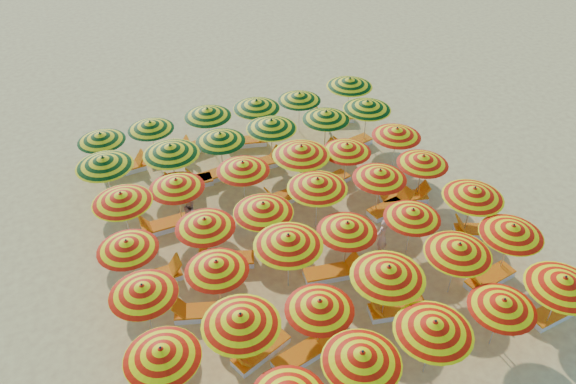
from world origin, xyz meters
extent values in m
plane|color=#F1D26B|center=(0.00, 0.00, 0.00)|extent=(120.00, 120.00, 0.00)
cylinder|color=silver|center=(-1.02, -6.23, 0.98)|extent=(0.04, 0.04, 1.95)
cone|color=orange|center=(-1.02, -6.23, 1.82)|extent=(1.97, 1.97, 0.37)
sphere|color=black|center=(-1.02, -6.23, 2.03)|extent=(0.07, 0.07, 0.07)
cylinder|color=silver|center=(1.03, -6.20, 1.00)|extent=(0.04, 0.04, 2.01)
cone|color=orange|center=(1.03, -6.20, 1.87)|extent=(2.28, 2.28, 0.38)
sphere|color=black|center=(1.03, -6.20, 2.09)|extent=(0.07, 0.07, 0.07)
cylinder|color=silver|center=(3.23, -6.18, 0.90)|extent=(0.03, 0.03, 1.80)
cone|color=orange|center=(3.23, -6.18, 1.68)|extent=(2.01, 2.01, 0.34)
sphere|color=black|center=(3.23, -6.18, 1.87)|extent=(0.06, 0.06, 0.06)
cylinder|color=silver|center=(5.08, -6.34, 0.99)|extent=(0.04, 0.04, 1.99)
cone|color=orange|center=(5.08, -6.34, 1.86)|extent=(2.17, 2.17, 0.38)
sphere|color=black|center=(5.08, -6.34, 2.07)|extent=(0.07, 0.07, 0.07)
cylinder|color=silver|center=(-5.32, -4.21, 0.95)|extent=(0.04, 0.04, 1.90)
cone|color=orange|center=(-5.32, -4.21, 1.77)|extent=(2.06, 2.06, 0.36)
sphere|color=black|center=(-5.32, -4.21, 1.98)|extent=(0.06, 0.06, 0.06)
cylinder|color=silver|center=(-3.28, -4.11, 1.02)|extent=(0.04, 0.04, 2.03)
cone|color=orange|center=(-3.28, -4.11, 1.90)|extent=(2.04, 2.04, 0.39)
sphere|color=black|center=(-3.28, -4.11, 2.12)|extent=(0.07, 0.07, 0.07)
cylinder|color=silver|center=(-1.21, -4.34, 0.92)|extent=(0.04, 0.04, 1.85)
cone|color=orange|center=(-1.21, -4.34, 1.72)|extent=(1.99, 1.99, 0.35)
sphere|color=black|center=(-1.21, -4.34, 1.93)|extent=(0.06, 0.06, 0.06)
cylinder|color=silver|center=(0.92, -4.20, 1.04)|extent=(0.04, 0.04, 2.08)
cone|color=orange|center=(0.92, -4.20, 1.94)|extent=(2.67, 2.67, 0.40)
sphere|color=black|center=(0.92, -4.20, 2.17)|extent=(0.07, 0.07, 0.07)
cylinder|color=silver|center=(3.32, -4.13, 0.98)|extent=(0.04, 0.04, 1.96)
cone|color=orange|center=(3.32, -4.13, 1.83)|extent=(2.34, 2.34, 0.37)
sphere|color=black|center=(3.32, -4.13, 2.05)|extent=(0.07, 0.07, 0.07)
cylinder|color=silver|center=(5.32, -4.08, 0.96)|extent=(0.04, 0.04, 1.92)
cone|color=orange|center=(5.32, -4.08, 1.80)|extent=(2.34, 2.34, 0.37)
sphere|color=black|center=(5.32, -4.08, 2.01)|extent=(0.06, 0.06, 0.06)
cylinder|color=silver|center=(-5.31, -2.01, 0.94)|extent=(0.04, 0.04, 1.88)
cone|color=orange|center=(-5.31, -2.01, 1.75)|extent=(2.50, 2.50, 0.36)
sphere|color=black|center=(-5.31, -2.01, 1.96)|extent=(0.06, 0.06, 0.06)
cylinder|color=silver|center=(-3.22, -1.90, 0.92)|extent=(0.03, 0.03, 1.83)
cone|color=orange|center=(-3.22, -1.90, 1.71)|extent=(2.08, 2.08, 0.35)
sphere|color=black|center=(-3.22, -1.90, 1.91)|extent=(0.06, 0.06, 0.06)
cylinder|color=silver|center=(-1.06, -1.95, 1.03)|extent=(0.04, 0.04, 2.06)
cone|color=orange|center=(-1.06, -1.95, 1.92)|extent=(2.17, 2.17, 0.39)
sphere|color=black|center=(-1.06, -1.95, 2.15)|extent=(0.07, 0.07, 0.07)
cylinder|color=silver|center=(0.89, -1.94, 0.93)|extent=(0.04, 0.04, 1.86)
cone|color=orange|center=(0.89, -1.94, 1.73)|extent=(2.15, 2.15, 0.35)
sphere|color=black|center=(0.89, -1.94, 1.94)|extent=(0.06, 0.06, 0.06)
cylinder|color=silver|center=(3.09, -2.15, 0.90)|extent=(0.03, 0.03, 1.80)
cone|color=orange|center=(3.09, -2.15, 1.68)|extent=(1.87, 1.87, 0.34)
sphere|color=black|center=(3.09, -2.15, 1.88)|extent=(0.06, 0.06, 0.06)
cylinder|color=silver|center=(5.35, -2.22, 1.00)|extent=(0.04, 0.04, 1.99)
cone|color=orange|center=(5.35, -2.22, 1.86)|extent=(2.22, 2.22, 0.38)
sphere|color=black|center=(5.35, -2.22, 2.08)|extent=(0.07, 0.07, 0.07)
cylinder|color=silver|center=(-5.37, -0.05, 0.91)|extent=(0.03, 0.03, 1.82)
cone|color=orange|center=(-5.37, -0.05, 1.70)|extent=(2.25, 2.25, 0.35)
sphere|color=black|center=(-5.37, -0.05, 1.89)|extent=(0.06, 0.06, 0.06)
cylinder|color=silver|center=(-3.01, -0.06, 0.93)|extent=(0.04, 0.04, 1.87)
cone|color=orange|center=(-3.01, -0.06, 1.74)|extent=(2.08, 2.08, 0.36)
sphere|color=black|center=(-3.01, -0.06, 1.95)|extent=(0.06, 0.06, 0.06)
cylinder|color=silver|center=(-1.13, -0.15, 0.96)|extent=(0.04, 0.04, 1.93)
cone|color=orange|center=(-1.13, -0.15, 1.80)|extent=(1.95, 1.95, 0.37)
sphere|color=black|center=(-1.13, -0.15, 2.01)|extent=(0.06, 0.06, 0.06)
cylinder|color=silver|center=(0.92, 0.20, 1.01)|extent=(0.04, 0.04, 2.02)
cone|color=orange|center=(0.92, 0.20, 1.89)|extent=(2.19, 2.19, 0.38)
sphere|color=black|center=(0.92, 0.20, 2.11)|extent=(0.07, 0.07, 0.07)
cylinder|color=silver|center=(3.18, -0.01, 0.93)|extent=(0.04, 0.04, 1.87)
cone|color=orange|center=(3.18, -0.01, 1.74)|extent=(1.90, 1.90, 0.36)
sphere|color=black|center=(3.18, -0.01, 1.95)|extent=(0.06, 0.06, 0.06)
cylinder|color=silver|center=(5.06, 0.17, 0.92)|extent=(0.03, 0.03, 1.83)
cone|color=orange|center=(5.06, 0.17, 1.71)|extent=(2.35, 2.35, 0.35)
sphere|color=black|center=(5.06, 0.17, 1.91)|extent=(0.06, 0.06, 0.06)
cylinder|color=silver|center=(-5.12, 2.09, 0.98)|extent=(0.04, 0.04, 1.95)
cone|color=orange|center=(-5.12, 2.09, 1.82)|extent=(2.10, 2.10, 0.37)
sphere|color=black|center=(-5.12, 2.09, 2.04)|extent=(0.07, 0.07, 0.07)
cylinder|color=silver|center=(-3.30, 2.23, 0.94)|extent=(0.04, 0.04, 1.87)
cone|color=orange|center=(-3.30, 2.23, 1.75)|extent=(2.37, 2.37, 0.36)
sphere|color=black|center=(-3.30, 2.23, 1.95)|extent=(0.06, 0.06, 0.06)
cylinder|color=silver|center=(-0.94, 2.27, 0.94)|extent=(0.04, 0.04, 1.88)
cone|color=orange|center=(-0.94, 2.27, 1.75)|extent=(2.13, 2.13, 0.36)
sphere|color=black|center=(-0.94, 2.27, 1.96)|extent=(0.06, 0.06, 0.06)
cylinder|color=silver|center=(1.21, 2.12, 1.03)|extent=(0.04, 0.04, 2.07)
cone|color=orange|center=(1.21, 2.12, 1.93)|extent=(2.56, 2.56, 0.39)
sphere|color=black|center=(1.21, 2.12, 2.16)|extent=(0.07, 0.07, 0.07)
cylinder|color=silver|center=(2.97, 1.96, 0.90)|extent=(0.03, 0.03, 1.80)
cone|color=orange|center=(2.97, 1.96, 1.68)|extent=(2.35, 2.35, 0.34)
sphere|color=black|center=(2.97, 1.96, 1.88)|extent=(0.06, 0.06, 0.06)
cylinder|color=silver|center=(5.16, 2.06, 0.94)|extent=(0.04, 0.04, 1.87)
cone|color=orange|center=(5.16, 2.06, 1.75)|extent=(2.20, 2.20, 0.36)
sphere|color=black|center=(5.16, 2.06, 1.95)|extent=(0.06, 0.06, 0.06)
cylinder|color=silver|center=(-5.32, 4.30, 1.00)|extent=(0.04, 0.04, 2.00)
cone|color=#797504|center=(-5.32, 4.30, 1.87)|extent=(2.63, 2.63, 0.38)
sphere|color=black|center=(-5.32, 4.30, 2.09)|extent=(0.07, 0.07, 0.07)
cylinder|color=silver|center=(-3.01, 4.08, 1.02)|extent=(0.04, 0.04, 2.03)
cone|color=#797504|center=(-3.01, 4.08, 1.90)|extent=(2.32, 2.32, 0.39)
sphere|color=black|center=(-3.01, 4.08, 2.12)|extent=(0.07, 0.07, 0.07)
cylinder|color=silver|center=(-1.07, 4.38, 0.94)|extent=(0.04, 0.04, 1.87)
cone|color=#797504|center=(-1.07, 4.38, 1.75)|extent=(2.07, 2.07, 0.36)
sphere|color=black|center=(-1.07, 4.38, 1.95)|extent=(0.06, 0.06, 0.06)
cylinder|color=silver|center=(0.98, 4.35, 0.98)|extent=(0.04, 0.04, 1.97)
cone|color=#797504|center=(0.98, 4.35, 1.84)|extent=(2.14, 2.14, 0.37)
sphere|color=black|center=(0.98, 4.35, 2.05)|extent=(0.07, 0.07, 0.07)
cylinder|color=silver|center=(3.25, 4.22, 0.95)|extent=(0.04, 0.04, 1.90)
cone|color=#797504|center=(3.25, 4.22, 1.77)|extent=(1.96, 1.96, 0.36)
sphere|color=black|center=(3.25, 4.22, 1.98)|extent=(0.06, 0.06, 0.06)
cylinder|color=silver|center=(5.08, 4.17, 0.98)|extent=(0.04, 0.04, 1.97)
cone|color=#797504|center=(5.08, 4.17, 1.83)|extent=(2.32, 2.32, 0.37)
sphere|color=black|center=(5.08, 4.17, 2.05)|extent=(0.07, 0.07, 0.07)
cylinder|color=silver|center=(-5.15, 6.29, 0.89)|extent=(0.03, 0.03, 1.79)
cone|color=#797504|center=(-5.15, 6.29, 1.67)|extent=(2.23, 2.23, 0.34)
sphere|color=black|center=(-5.15, 6.29, 1.87)|extent=(0.06, 0.06, 0.06)
cylinder|color=silver|center=(-3.26, 6.38, 0.89)|extent=(0.03, 0.03, 1.79)
cone|color=#797504|center=(-3.26, 6.38, 1.67)|extent=(2.28, 2.28, 0.34)
sphere|color=black|center=(-3.26, 6.38, 1.87)|extent=(0.06, 0.06, 0.06)
cylinder|color=silver|center=(-0.98, 6.31, 0.95)|extent=(0.04, 0.04, 1.89)
cone|color=#797504|center=(-0.98, 6.31, 1.77)|extent=(2.21, 2.21, 0.36)
sphere|color=black|center=(-0.98, 6.31, 1.98)|extent=(0.06, 0.06, 0.06)
cylinder|color=silver|center=(1.03, 6.09, 0.96)|extent=(0.04, 0.04, 1.93)
cone|color=#797504|center=(1.03, 6.09, 1.80)|extent=(2.26, 2.26, 0.37)
sphere|color=black|center=(1.03, 6.09, 2.01)|extent=(0.06, 0.06, 0.06)
cylinder|color=silver|center=(2.98, 6.16, 0.90)|extent=(0.03, 0.03, 1.81)
cone|color=#797504|center=(2.98, 6.16, 1.69)|extent=(1.90, 1.90, 0.34)
sphere|color=black|center=(2.98, 6.16, 1.89)|extent=(0.06, 0.06, 0.06)
cylinder|color=silver|center=(5.35, 6.17, 1.00)|extent=(0.04, 0.04, 2.00)
cone|color=#797504|center=(5.35, 6.17, 1.87)|extent=(2.57, 2.57, 0.38)
sphere|color=black|center=(5.35, 6.17, 2.09)|extent=(0.07, 0.07, 0.07)
cube|color=white|center=(5.63, -6.13, 0.10)|extent=(1.74, 0.70, 0.20)
cube|color=orange|center=(5.63, -6.13, 0.23)|extent=(1.74, 0.70, 0.06)
cube|color=orange|center=(6.32, -6.08, 0.45)|extent=(0.41, 0.61, 0.48)
cube|color=white|center=(-2.73, -3.95, 0.10)|extent=(1.80, 1.12, 0.20)
cube|color=orange|center=(-2.73, -3.95, 0.23)|extent=(1.80, 1.12, 0.06)
cube|color=orange|center=(-3.39, -4.19, 0.45)|extent=(0.54, 0.67, 0.48)
cube|color=white|center=(-1.76, -4.52, 0.10)|extent=(1.78, 0.91, 0.20)
cube|color=orange|center=(-1.76, -4.52, 0.23)|extent=(1.78, 0.91, 0.06)
cube|color=orange|center=(-1.07, -4.38, 0.45)|extent=(0.47, 0.64, 0.48)
cube|color=white|center=(1.47, -4.21, 0.10)|extent=(1.78, 0.93, 0.20)
cube|color=orange|center=(1.47, -4.21, 0.23)|extent=(1.78, 0.93, 0.06)
cube|color=orange|center=(0.79, -4.06, 0.45)|extent=(0.48, 0.64, 0.48)
cube|color=white|center=(4.77, -4.29, 0.10)|extent=(1.77, 0.83, 0.20)
cube|color=orange|center=(4.77, -4.29, 0.23)|extent=(1.77, 0.83, 0.06)
cube|color=orange|center=(4.08, -4.39, 0.45)|extent=(0.45, 0.63, 0.48)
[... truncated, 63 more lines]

